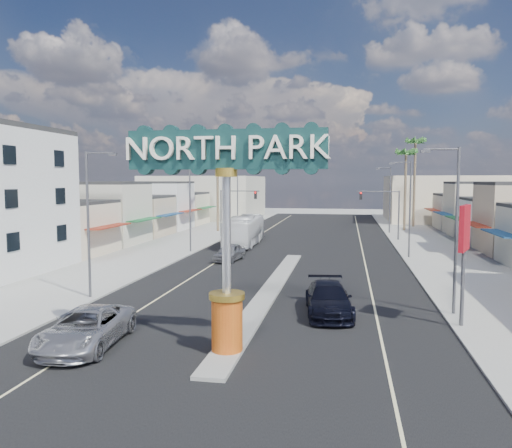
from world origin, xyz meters
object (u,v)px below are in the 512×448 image
at_px(gateway_sign, 226,213).
at_px(bank_pylon_sign, 464,235).
at_px(palm_right_far, 415,146).
at_px(suv_right, 329,299).
at_px(car_parked_left, 230,252).
at_px(city_bus, 244,230).
at_px(traffic_signal_left, 235,204).
at_px(traffic_signal_right, 383,205).
at_px(suv_left, 86,328).
at_px(streetlight_l_mid, 192,202).
at_px(palm_left_far, 217,150).
at_px(palm_right_mid, 406,157).
at_px(streetlight_l_far, 239,196).
at_px(streetlight_l_near, 91,217).
at_px(streetlight_r_far, 389,196).
at_px(streetlight_r_mid, 408,204).
at_px(streetlight_r_near, 453,222).

height_order(gateway_sign, bank_pylon_sign, gateway_sign).
bearing_deg(palm_right_far, suv_right, -101.77).
relative_size(suv_right, bank_pylon_sign, 0.98).
bearing_deg(car_parked_left, city_bus, 102.47).
bearing_deg(car_parked_left, traffic_signal_left, 109.06).
bearing_deg(suv_right, city_bus, 103.84).
relative_size(traffic_signal_right, suv_left, 1.00).
relative_size(streetlight_l_mid, suv_right, 1.54).
relative_size(traffic_signal_left, streetlight_l_mid, 0.67).
bearing_deg(palm_left_far, palm_right_mid, 12.99).
relative_size(palm_left_far, palm_right_far, 0.93).
distance_m(gateway_sign, streetlight_l_far, 51.10).
bearing_deg(streetlight_l_far, palm_left_far, -142.08).
height_order(suv_left, city_bus, city_bus).
bearing_deg(streetlight_l_near, streetlight_l_far, 90.00).
bearing_deg(traffic_signal_left, gateway_sign, -77.67).
relative_size(palm_right_far, suv_right, 2.42).
xyz_separation_m(gateway_sign, streetlight_l_near, (-10.43, 8.02, -0.86)).
xyz_separation_m(streetlight_l_near, streetlight_l_mid, (0.00, 20.00, 0.00)).
height_order(streetlight_l_near, suv_right, streetlight_l_near).
bearing_deg(traffic_signal_left, palm_left_far, 122.43).
relative_size(streetlight_l_mid, streetlight_l_far, 1.00).
bearing_deg(streetlight_l_mid, city_bus, 58.59).
bearing_deg(streetlight_l_far, palm_right_mid, 9.69).
bearing_deg(streetlight_r_far, suv_left, -108.40).
xyz_separation_m(city_bus, bank_pylon_sign, (16.90, -28.91, 2.98)).
xyz_separation_m(palm_right_mid, suv_left, (-19.27, -54.22, -9.77)).
bearing_deg(bank_pylon_sign, car_parked_left, 153.08).
height_order(streetlight_l_near, city_bus, streetlight_l_near).
bearing_deg(streetlight_l_near, car_parked_left, 72.42).
height_order(palm_right_mid, suv_right, palm_right_mid).
distance_m(streetlight_l_far, suv_left, 50.57).
relative_size(streetlight_r_mid, suv_right, 1.54).
distance_m(streetlight_l_far, streetlight_r_mid, 30.32).
height_order(streetlight_l_mid, palm_right_far, palm_right_far).
height_order(palm_left_far, city_bus, palm_left_far).
relative_size(palm_left_far, palm_right_mid, 1.08).
bearing_deg(bank_pylon_sign, traffic_signal_left, 139.74).
bearing_deg(suv_left, streetlight_r_far, 66.94).
relative_size(streetlight_r_mid, bank_pylon_sign, 1.51).
height_order(traffic_signal_left, streetlight_r_mid, streetlight_r_mid).
height_order(gateway_sign, suv_left, gateway_sign).
height_order(streetlight_r_far, palm_right_far, palm_right_far).
bearing_deg(gateway_sign, streetlight_l_near, 142.45).
bearing_deg(streetlight_r_far, gateway_sign, -101.78).
bearing_deg(palm_left_far, bank_pylon_sign, -60.96).
bearing_deg(traffic_signal_left, streetlight_r_mid, -35.50).
bearing_deg(streetlight_l_near, palm_right_mid, 63.01).
relative_size(streetlight_r_far, suv_right, 1.54).
bearing_deg(streetlight_r_near, suv_left, -153.80).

